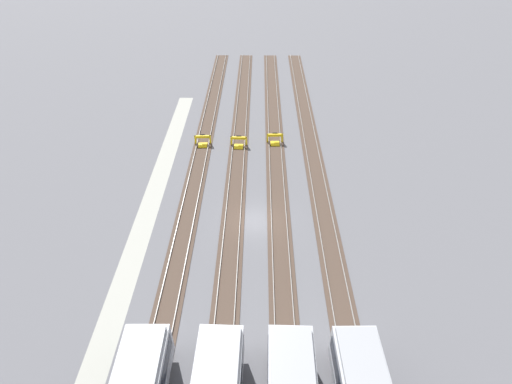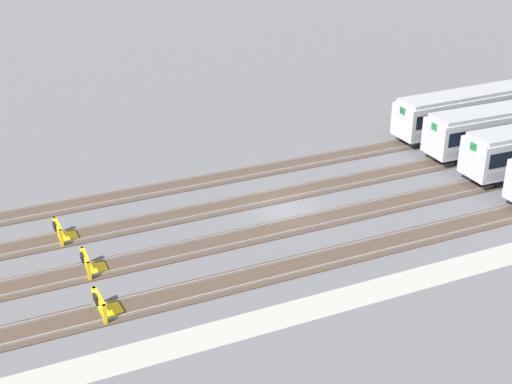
% 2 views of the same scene
% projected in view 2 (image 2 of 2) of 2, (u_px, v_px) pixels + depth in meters
% --- Properties ---
extents(ground_plane, '(400.00, 400.00, 0.00)m').
position_uv_depth(ground_plane, '(286.00, 210.00, 47.33)').
color(ground_plane, '#5B5B60').
extents(service_walkway, '(54.00, 2.00, 0.01)m').
position_uv_depth(service_walkway, '(374.00, 291.00, 38.64)').
color(service_walkway, '#9E9E93').
rests_on(service_walkway, ground).
extents(rail_track_nearest, '(90.00, 2.23, 0.21)m').
position_uv_depth(rail_track_nearest, '(337.00, 256.00, 41.88)').
color(rail_track_nearest, '#47382D').
rests_on(rail_track_nearest, ground).
extents(rail_track_near_inner, '(90.00, 2.24, 0.21)m').
position_uv_depth(rail_track_near_inner, '(302.00, 224.00, 45.50)').
color(rail_track_near_inner, '#47382D').
rests_on(rail_track_near_inner, ground).
extents(rail_track_middle, '(90.00, 2.24, 0.21)m').
position_uv_depth(rail_track_middle, '(272.00, 197.00, 49.12)').
color(rail_track_middle, '#47382D').
rests_on(rail_track_middle, ground).
extents(rail_track_far_inner, '(90.00, 2.23, 0.21)m').
position_uv_depth(rail_track_far_inner, '(246.00, 173.00, 52.74)').
color(rail_track_far_inner, '#47382D').
rests_on(rail_track_far_inner, ground).
extents(subway_car_back_row_leftmost, '(18.05, 3.19, 3.70)m').
position_uv_depth(subway_car_back_row_leftmost, '(489.00, 107.00, 60.25)').
color(subway_car_back_row_leftmost, '#ADAFB7').
rests_on(subway_car_back_row_leftmost, ground).
extents(bumper_stop_nearest_track, '(1.38, 2.01, 1.22)m').
position_uv_depth(bumper_stop_nearest_track, '(104.00, 305.00, 36.52)').
color(bumper_stop_nearest_track, gold).
rests_on(bumper_stop_nearest_track, ground).
extents(bumper_stop_near_inner_track, '(1.36, 2.01, 1.22)m').
position_uv_depth(bumper_stop_near_inner_track, '(90.00, 264.00, 40.23)').
color(bumper_stop_near_inner_track, gold).
rests_on(bumper_stop_near_inner_track, ground).
extents(bumper_stop_middle_track, '(1.36, 2.01, 1.22)m').
position_uv_depth(bumper_stop_middle_track, '(62.00, 232.00, 43.58)').
color(bumper_stop_middle_track, gold).
rests_on(bumper_stop_middle_track, ground).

